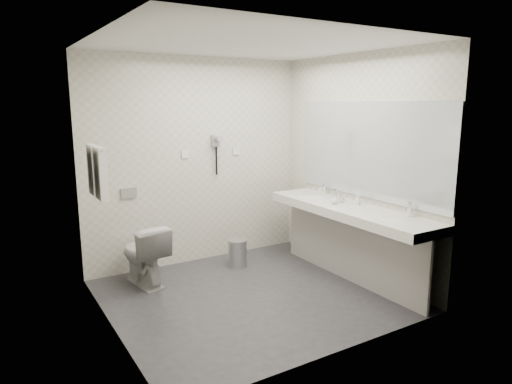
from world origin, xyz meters
TOP-DOWN VIEW (x-y plane):
  - floor at (0.00, 0.00)m, footprint 2.80×2.80m
  - ceiling at (0.00, 0.00)m, footprint 2.80×2.80m
  - wall_back at (0.00, 1.30)m, footprint 2.80×0.00m
  - wall_front at (0.00, -1.30)m, footprint 2.80×0.00m
  - wall_left at (-1.40, 0.00)m, footprint 0.00×2.60m
  - wall_right at (1.40, 0.00)m, footprint 0.00×2.60m
  - vanity_counter at (1.12, -0.20)m, footprint 0.55×2.20m
  - vanity_panel at (1.15, -0.20)m, footprint 0.03×2.15m
  - vanity_post_near at (1.18, -1.24)m, footprint 0.06×0.06m
  - vanity_post_far at (1.18, 0.84)m, footprint 0.06×0.06m
  - mirror at (1.39, -0.20)m, footprint 0.02×2.20m
  - basin_near at (1.12, -0.85)m, footprint 0.40×0.31m
  - basin_far at (1.12, 0.45)m, footprint 0.40×0.31m
  - faucet_near at (1.32, -0.85)m, footprint 0.04×0.04m
  - faucet_far at (1.32, 0.45)m, footprint 0.04×0.04m
  - soap_bottle_a at (1.26, -0.19)m, footprint 0.06×0.06m
  - soap_bottle_b at (1.07, -0.03)m, footprint 0.11×0.11m
  - soap_bottle_c at (1.28, -0.17)m, footprint 0.06×0.06m
  - glass_left at (1.20, -0.00)m, footprint 0.07×0.07m
  - glass_right at (1.25, 0.17)m, footprint 0.07×0.07m
  - toilet at (-0.84, 0.87)m, footprint 0.47×0.72m
  - flush_plate at (-0.85, 1.29)m, footprint 0.18×0.02m
  - pedal_bin at (0.29, 0.82)m, footprint 0.23×0.23m
  - bin_lid at (0.29, 0.82)m, footprint 0.23×0.23m
  - towel_rail at (-1.35, 0.55)m, footprint 0.02×0.62m
  - towel_near at (-1.34, 0.41)m, footprint 0.07×0.24m
  - towel_far at (-1.34, 0.69)m, footprint 0.07×0.24m
  - dryer_cradle at (0.25, 1.27)m, footprint 0.10×0.04m
  - dryer_barrel at (0.25, 1.20)m, footprint 0.08×0.14m
  - dryer_cord at (0.25, 1.26)m, footprint 0.02×0.02m
  - switch_plate_a at (-0.15, 1.29)m, footprint 0.09×0.02m
  - switch_plate_b at (0.55, 1.29)m, footprint 0.09×0.02m

SIDE VIEW (x-z plane):
  - floor at x=0.00m, z-range 0.00..0.00m
  - pedal_bin at x=0.29m, z-range 0.00..0.32m
  - bin_lid at x=0.29m, z-range 0.32..0.33m
  - toilet at x=-0.84m, z-range 0.00..0.68m
  - vanity_panel at x=1.15m, z-range 0.00..0.75m
  - vanity_post_near at x=1.18m, z-range 0.00..0.75m
  - vanity_post_far at x=1.18m, z-range 0.00..0.75m
  - vanity_counter at x=1.12m, z-range 0.75..0.85m
  - basin_near at x=1.12m, z-range 0.81..0.86m
  - basin_far at x=1.12m, z-range 0.81..0.86m
  - soap_bottle_b at x=1.07m, z-range 0.85..0.95m
  - soap_bottle_a at x=1.26m, z-range 0.85..0.96m
  - glass_left at x=1.20m, z-range 0.85..0.96m
  - glass_right at x=1.25m, z-range 0.85..0.96m
  - soap_bottle_c at x=1.28m, z-range 0.85..0.98m
  - faucet_near at x=1.32m, z-range 0.85..1.00m
  - faucet_far at x=1.32m, z-range 0.85..1.00m
  - flush_plate at x=-0.85m, z-range 0.89..1.01m
  - wall_back at x=0.00m, z-range -0.15..2.65m
  - wall_front at x=0.00m, z-range -0.15..2.65m
  - wall_left at x=-1.40m, z-range -0.05..2.55m
  - wall_right at x=1.40m, z-range -0.05..2.55m
  - dryer_cord at x=0.25m, z-range 1.07..1.43m
  - towel_near at x=-1.34m, z-range 1.09..1.57m
  - towel_far at x=-1.34m, z-range 1.09..1.57m
  - switch_plate_a at x=-0.15m, z-range 1.31..1.40m
  - switch_plate_b at x=0.55m, z-range 1.31..1.40m
  - mirror at x=1.39m, z-range 0.92..1.98m
  - dryer_cradle at x=0.25m, z-range 1.43..1.57m
  - dryer_barrel at x=0.25m, z-range 1.49..1.57m
  - towel_rail at x=-1.35m, z-range 1.54..1.56m
  - ceiling at x=0.00m, z-range 2.50..2.50m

